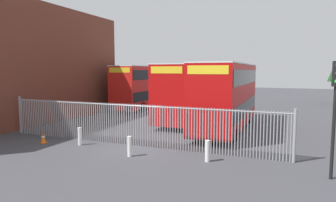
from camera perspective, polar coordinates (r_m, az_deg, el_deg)
name	(u,v)px	position (r m, az deg, el deg)	size (l,w,h in m)	color
ground_plane	(187,122)	(23.08, 3.77, -4.00)	(100.00, 100.00, 0.00)	#3D3D42
depot_building_brick	(0,64)	(25.41, -29.74, 6.23)	(7.07, 20.37, 8.90)	brown
palisade_fence	(131,123)	(15.83, -7.13, -4.27)	(16.12, 0.14, 2.35)	gray
double_decker_bus_near_gate	(192,90)	(23.70, 4.69, 2.16)	(2.54, 10.81, 4.42)	#B70C0C
double_decker_bus_behind_fence_left	(228,93)	(20.36, 11.42, 1.45)	(2.54, 10.81, 4.42)	#B70C0C
double_decker_bus_behind_fence_right	(147,85)	(31.37, -4.16, 3.08)	(2.54, 10.81, 4.42)	red
bollard_near_left	(80,136)	(16.50, -16.66, -6.55)	(0.20, 0.20, 0.95)	silver
bollard_center_front	(130,146)	(13.90, -7.42, -8.69)	(0.20, 0.20, 0.95)	silver
bollard_near_right	(207,151)	(13.14, 7.60, -9.54)	(0.20, 0.20, 0.95)	silver
traffic_cone_by_gate	(43,138)	(17.72, -22.96, -6.54)	(0.34, 0.34, 0.59)	orange
traffic_light_kerbside	(335,98)	(12.11, 29.58, 0.49)	(0.28, 0.33, 4.30)	black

